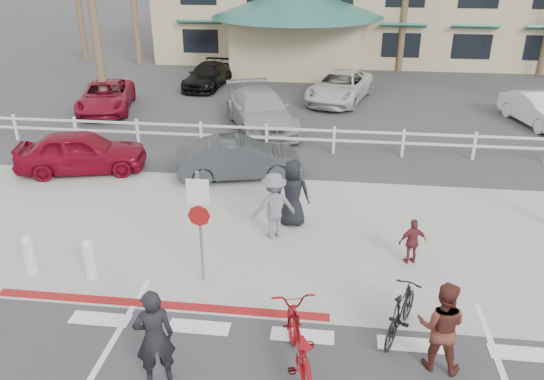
# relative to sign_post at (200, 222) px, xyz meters

# --- Properties ---
(ground) EXTENTS (140.00, 140.00, 0.00)m
(ground) POSITION_rel_sign_post_xyz_m (2.30, -2.20, -1.45)
(ground) COLOR #333335
(sidewalk_plaza) EXTENTS (22.00, 7.00, 0.01)m
(sidewalk_plaza) POSITION_rel_sign_post_xyz_m (2.30, 2.30, -1.44)
(sidewalk_plaza) COLOR gray
(sidewalk_plaza) RESTS_ON ground
(cross_street) EXTENTS (40.00, 5.00, 0.01)m
(cross_street) POSITION_rel_sign_post_xyz_m (2.30, 6.30, -1.45)
(cross_street) COLOR #333335
(cross_street) RESTS_ON ground
(parking_lot) EXTENTS (50.00, 16.00, 0.01)m
(parking_lot) POSITION_rel_sign_post_xyz_m (2.30, 15.80, -1.45)
(parking_lot) COLOR #333335
(parking_lot) RESTS_ON ground
(curb_red) EXTENTS (7.00, 0.25, 0.02)m
(curb_red) POSITION_rel_sign_post_xyz_m (-0.70, -1.00, -1.44)
(curb_red) COLOR maroon
(curb_red) RESTS_ON ground
(rail_fence) EXTENTS (29.40, 0.16, 1.00)m
(rail_fence) POSITION_rel_sign_post_xyz_m (2.80, 8.30, -0.95)
(rail_fence) COLOR silver
(rail_fence) RESTS_ON ground
(sign_post) EXTENTS (0.50, 0.10, 2.90)m
(sign_post) POSITION_rel_sign_post_xyz_m (0.00, 0.00, 0.00)
(sign_post) COLOR gray
(sign_post) RESTS_ON ground
(bollard_0) EXTENTS (0.26, 0.26, 0.95)m
(bollard_0) POSITION_rel_sign_post_xyz_m (-2.50, -0.20, -0.97)
(bollard_0) COLOR silver
(bollard_0) RESTS_ON ground
(bollard_1) EXTENTS (0.26, 0.26, 0.95)m
(bollard_1) POSITION_rel_sign_post_xyz_m (-3.90, -0.20, -0.97)
(bollard_1) COLOR silver
(bollard_1) RESTS_ON ground
(bike_red) EXTENTS (1.30, 2.34, 1.16)m
(bike_red) POSITION_rel_sign_post_xyz_m (2.29, -2.50, -0.87)
(bike_red) COLOR maroon
(bike_red) RESTS_ON ground
(rider_red) EXTENTS (0.78, 0.66, 1.80)m
(rider_red) POSITION_rel_sign_post_xyz_m (-0.04, -3.00, -0.55)
(rider_red) COLOR black
(rider_red) RESTS_ON ground
(bike_black) EXTENTS (1.11, 1.73, 1.01)m
(bike_black) POSITION_rel_sign_post_xyz_m (4.11, -1.30, -0.94)
(bike_black) COLOR black
(bike_black) RESTS_ON ground
(rider_black) EXTENTS (0.96, 0.82, 1.71)m
(rider_black) POSITION_rel_sign_post_xyz_m (4.67, -2.08, -0.60)
(rider_black) COLOR #59281F
(rider_black) RESTS_ON ground
(pedestrian_a) EXTENTS (1.29, 1.06, 1.73)m
(pedestrian_a) POSITION_rel_sign_post_xyz_m (1.30, 2.12, -0.58)
(pedestrian_a) COLOR slate
(pedestrian_a) RESTS_ON ground
(pedestrian_child) EXTENTS (0.71, 0.46, 1.13)m
(pedestrian_child) POSITION_rel_sign_post_xyz_m (4.61, 1.28, -0.89)
(pedestrian_child) COLOR maroon
(pedestrian_child) RESTS_ON ground
(pedestrian_b) EXTENTS (0.89, 0.59, 1.81)m
(pedestrian_b) POSITION_rel_sign_post_xyz_m (1.71, 2.83, -0.55)
(pedestrian_b) COLOR black
(pedestrian_b) RESTS_ON ground
(car_white_sedan) EXTENTS (4.11, 2.32, 1.28)m
(car_white_sedan) POSITION_rel_sign_post_xyz_m (-0.23, 5.78, -0.81)
(car_white_sedan) COLOR #2B2E32
(car_white_sedan) RESTS_ON ground
(car_red_compact) EXTENTS (4.34, 2.59, 1.38)m
(car_red_compact) POSITION_rel_sign_post_xyz_m (-5.39, 5.64, -0.76)
(car_red_compact) COLOR maroon
(car_red_compact) RESTS_ON ground
(lot_car_0) EXTENTS (3.20, 5.00, 1.28)m
(lot_car_0) POSITION_rel_sign_post_xyz_m (-7.51, 12.58, -0.81)
(lot_car_0) COLOR maroon
(lot_car_0) RESTS_ON ground
(lot_car_1) EXTENTS (3.94, 5.67, 1.53)m
(lot_car_1) POSITION_rel_sign_post_xyz_m (-0.28, 10.83, -0.69)
(lot_car_1) COLOR #95999F
(lot_car_1) RESTS_ON ground
(lot_car_3) EXTENTS (2.37, 4.13, 1.29)m
(lot_car_3) POSITION_rel_sign_post_xyz_m (10.96, 12.75, -0.81)
(lot_car_3) COLOR silver
(lot_car_3) RESTS_ON ground
(lot_car_4) EXTENTS (2.14, 4.37, 1.22)m
(lot_car_4) POSITION_rel_sign_post_xyz_m (-4.02, 17.40, -0.84)
(lot_car_4) COLOR black
(lot_car_4) RESTS_ON ground
(lot_car_5) EXTENTS (3.55, 5.42, 1.39)m
(lot_car_5) POSITION_rel_sign_post_xyz_m (2.84, 15.48, -0.76)
(lot_car_5) COLOR silver
(lot_car_5) RESTS_ON ground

